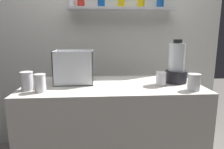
# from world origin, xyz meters

# --- Properties ---
(counter) EXTENTS (1.40, 0.64, 0.90)m
(counter) POSITION_xyz_m (0.00, 0.00, 0.45)
(counter) COLOR beige
(counter) RESTS_ON ground_plane
(back_wall_unit) EXTENTS (2.60, 0.24, 2.50)m
(back_wall_unit) POSITION_xyz_m (0.00, 0.77, 1.26)
(back_wall_unit) COLOR silver
(back_wall_unit) RESTS_ON ground_plane
(carrot_display_bin) EXTENTS (0.31, 0.21, 0.27)m
(carrot_display_bin) POSITION_xyz_m (-0.29, 0.06, 0.99)
(carrot_display_bin) COLOR white
(carrot_display_bin) RESTS_ON counter
(blender_pitcher) EXTENTS (0.18, 0.18, 0.35)m
(blender_pitcher) POSITION_xyz_m (0.53, 0.03, 1.04)
(blender_pitcher) COLOR black
(blender_pitcher) RESTS_ON counter
(juice_cup_pomegranate_far_left) EXTENTS (0.09, 0.09, 0.13)m
(juice_cup_pomegranate_far_left) POSITION_xyz_m (-0.62, -0.13, 0.96)
(juice_cup_pomegranate_far_left) COLOR white
(juice_cup_pomegranate_far_left) RESTS_ON counter
(juice_cup_carrot_left) EXTENTS (0.08, 0.08, 0.13)m
(juice_cup_carrot_left) POSITION_xyz_m (-0.51, -0.18, 0.96)
(juice_cup_carrot_left) COLOR white
(juice_cup_carrot_left) RESTS_ON counter
(juice_cup_beet_middle) EXTENTS (0.08, 0.08, 0.11)m
(juice_cup_beet_middle) POSITION_xyz_m (0.38, -0.06, 0.95)
(juice_cup_beet_middle) COLOR white
(juice_cup_beet_middle) RESTS_ON counter
(juice_cup_mango_right) EXTENTS (0.09, 0.09, 0.12)m
(juice_cup_mango_right) POSITION_xyz_m (0.57, -0.22, 0.96)
(juice_cup_mango_right) COLOR white
(juice_cup_mango_right) RESTS_ON counter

